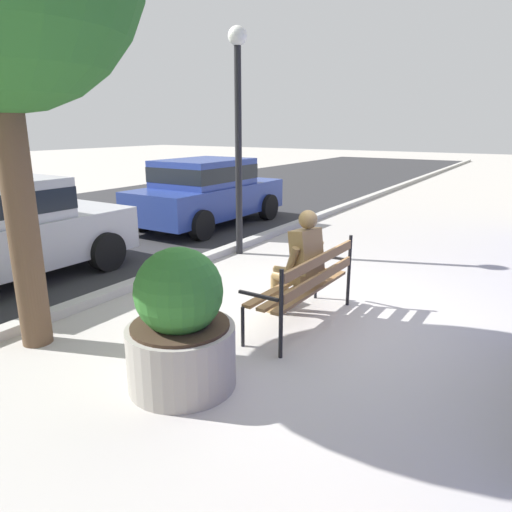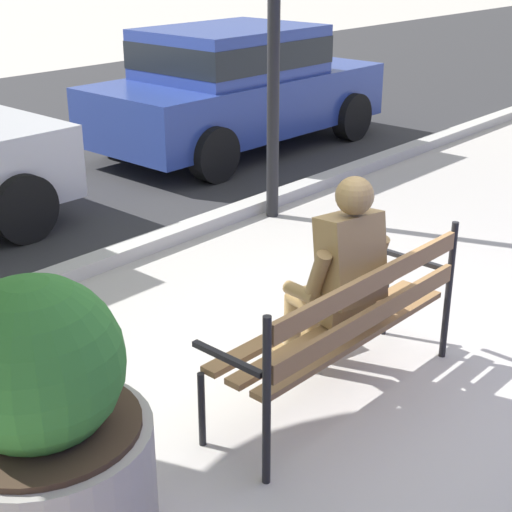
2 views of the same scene
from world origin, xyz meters
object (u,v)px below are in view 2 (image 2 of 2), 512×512
at_px(park_bench, 347,320).
at_px(parked_car_blue, 236,84).
at_px(concrete_planter, 43,429).
at_px(bronze_statue_seated, 335,283).

relative_size(park_bench, parked_car_blue, 0.44).
bearing_deg(concrete_planter, parked_car_blue, 36.07).
height_order(park_bench, concrete_planter, concrete_planter).
bearing_deg(parked_car_blue, park_bench, -131.05).
height_order(concrete_planter, parked_car_blue, parked_car_blue).
bearing_deg(concrete_planter, bronze_statue_seated, -4.43).
height_order(bronze_statue_seated, concrete_planter, bronze_statue_seated).
xyz_separation_m(bronze_statue_seated, concrete_planter, (-1.97, 0.15, -0.09)).
height_order(park_bench, bronze_statue_seated, bronze_statue_seated).
distance_m(park_bench, concrete_planter, 1.85).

